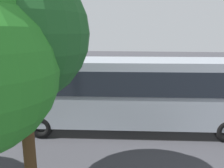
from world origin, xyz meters
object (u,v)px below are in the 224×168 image
Objects in this scene: spectator_right at (107,90)px; spectator_far_right at (93,91)px; spectator_centre at (122,92)px; parked_motorcycle_silver at (86,103)px; tour_bus at (131,95)px; traffic_cone at (103,87)px; spectator_left at (138,91)px; spectator_far_left at (154,93)px; tree_centre at (18,23)px; stunt_motorcycle at (84,77)px.

spectator_far_right is at bearing -0.49° from spectator_right.
parked_motorcycle_silver is (2.03, 0.76, -0.51)m from spectator_centre.
spectator_far_right is (2.37, -3.06, -0.67)m from tour_bus.
traffic_cone is at bearing -77.73° from spectator_right.
parked_motorcycle_silver is (2.96, 0.75, -0.58)m from spectator_left.
spectator_centre is (0.62, -2.94, -0.66)m from tour_bus.
spectator_far_left is 1.83m from spectator_centre.
spectator_far_left is 0.91m from spectator_left.
tree_centre is at bearing 88.61° from spectator_far_right.
spectator_right is at bearing -97.65° from tree_centre.
tour_bus is 7.41m from traffic_cone.
spectator_left reaches higher than parked_motorcycle_silver.
spectator_left is 1.00× the size of spectator_right.
spectator_left reaches higher than traffic_cone.
tour_bus is at bearing -118.09° from tree_centre.
stunt_motorcycle reaches higher than spectator_right.
spectator_left is (0.90, -0.10, 0.04)m from spectator_far_left.
spectator_right reaches higher than spectator_far_right.
spectator_right is at bearing 102.27° from traffic_cone.
spectator_far_left is 0.90× the size of stunt_motorcycle.
spectator_centre is 0.26× the size of tree_centre.
spectator_centre is at bearing -104.07° from tree_centre.
spectator_far_left is 9.24m from tree_centre.
parked_motorcycle_silver is at bearing 72.19° from spectator_far_right.
tour_bus reaches higher than spectator_far_left.
spectator_right reaches higher than traffic_cone.
spectator_right is at bearing -63.78° from tour_bus.
tree_centre is (2.87, 7.73, 3.56)m from spectator_left.
spectator_left reaches higher than spectator_far_right.
spectator_far_left reaches higher than parked_motorcycle_silver.
tree_centre is at bearing 75.93° from spectator_centre.
tree_centre reaches higher than tour_bus.
tour_bus is at bearing 108.74° from traffic_cone.
parked_motorcycle_silver is at bearing 14.22° from spectator_left.
stunt_motorcycle is (4.97, -3.91, 0.03)m from spectator_far_left.
traffic_cone is (-0.03, -3.83, -0.67)m from spectator_far_right.
traffic_cone is (-0.31, -4.71, -0.18)m from parked_motorcycle_silver.
stunt_motorcycle is at bearing -60.85° from tour_bus.
spectator_far_left is 1.03× the size of spectator_centre.
parked_motorcycle_silver is 3.26× the size of traffic_cone.
parked_motorcycle_silver is at bearing 9.60° from spectator_far_left.
spectator_left is 8.98m from tree_centre.
tree_centre is (1.05, 7.85, 3.56)m from spectator_right.
tour_bus is 3.08m from spectator_centre.
spectator_far_left is 3.95m from parked_motorcycle_silver.
traffic_cone is at bearing -93.77° from parked_motorcycle_silver.
parked_motorcycle_silver is 1.07× the size of stunt_motorcycle.
stunt_motorcycle is (3.76, -6.75, -0.59)m from tour_bus.
traffic_cone is at bearing -48.82° from spectator_far_left.
spectator_centre is at bearing -0.32° from spectator_left.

